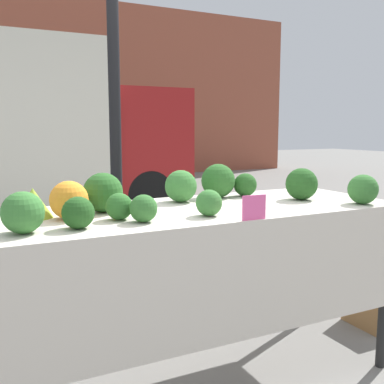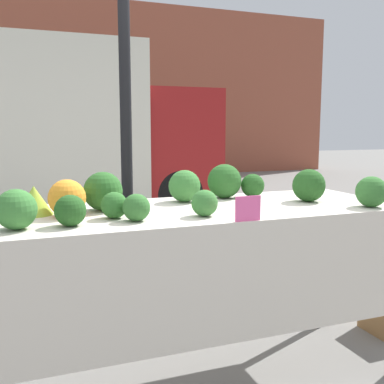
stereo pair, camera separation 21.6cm
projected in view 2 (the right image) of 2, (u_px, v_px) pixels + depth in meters
The scene contains 19 objects.
ground_plane at pixel (192, 382), 2.30m from camera, with size 40.00×40.00×0.00m, color gray.
building_facade at pixel (53, 89), 11.48m from camera, with size 16.00×0.60×4.57m.
tent_pole at pixel (126, 133), 2.72m from camera, with size 0.07×0.07×2.53m.
parked_truck at pixel (39, 126), 6.61m from camera, with size 4.80×2.17×2.47m.
market_table at pixel (197, 236), 2.13m from camera, with size 2.10×0.75×0.91m.
orange_cauliflower at pixel (67, 198), 1.96m from camera, with size 0.16×0.16×0.16m.
romanesco_head at pixel (34, 200), 2.00m from camera, with size 0.16×0.16×0.13m.
broccoli_head_0 at pixel (371, 192), 2.20m from camera, with size 0.15×0.15×0.15m.
broccoli_head_1 at pixel (136, 208), 1.87m from camera, with size 0.12×0.12×0.12m.
broccoli_head_2 at pixel (224, 181), 2.49m from camera, with size 0.19×0.19×0.19m.
broccoli_head_3 at pixel (253, 185), 2.52m from camera, with size 0.13×0.13×0.13m.
broccoli_head_4 at pixel (103, 191), 2.11m from camera, with size 0.18×0.18×0.18m.
broccoli_head_5 at pixel (205, 203), 1.97m from camera, with size 0.12×0.12×0.12m.
broccoli_head_6 at pixel (16, 209), 1.71m from camera, with size 0.16×0.16×0.16m.
broccoli_head_7 at pixel (309, 185), 2.37m from camera, with size 0.17×0.17×0.17m.
broccoli_head_8 at pixel (70, 211), 1.77m from camera, with size 0.13×0.13×0.13m.
broccoli_head_9 at pixel (114, 205), 1.93m from camera, with size 0.12×0.12×0.12m.
broccoli_head_10 at pixel (185, 186), 2.36m from camera, with size 0.17×0.17×0.17m.
price_sign at pixel (248, 209), 1.87m from camera, with size 0.12×0.01×0.11m.
Camera 2 is at (-0.75, -2.01, 1.29)m, focal length 42.00 mm.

